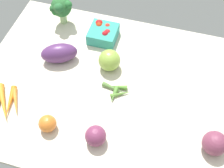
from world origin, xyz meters
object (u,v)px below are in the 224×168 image
Objects in this scene: okra_pile at (116,91)px; eggplant at (59,53)px; red_onion_near_basket at (96,136)px; red_onion_center at (215,143)px; carrot_bunch at (5,103)px; heirloom_tomato_green at (109,60)px; heirloom_tomato_orange at (47,124)px; broccoli_head at (61,8)px; berry_basket at (103,33)px.

eggplant is (-26.25, 9.30, 2.97)cm from okra_pile.
red_onion_center is at bearing 11.72° from red_onion_near_basket.
eggplant is 0.84× the size of carrot_bunch.
red_onion_near_basket is (-37.67, -7.82, -0.49)cm from red_onion_center.
heirloom_tomato_green is (20.37, 1.65, 0.40)cm from eggplant.
broccoli_head is at bearing 105.85° from heirloom_tomato_orange.
okra_pile is at bearing -63.27° from berry_basket.
berry_basket is (-49.17, 38.49, -1.17)cm from red_onion_center.
carrot_bunch is (-37.45, -16.17, 0.28)cm from okra_pile.
eggplant is 2.05× the size of red_onion_near_basket.
red_onion_near_basket is 0.62× the size of berry_basket.
berry_basket reaches higher than okra_pile.
okra_pile is at bearing -44.89° from eggplant.
okra_pile is 38.53cm from red_onion_center.
heirloom_tomato_orange is at bearing -112.07° from heirloom_tomato_green.
carrot_bunch is (-24.50, -41.89, -1.66)cm from berry_basket.
broccoli_head reaches higher than eggplant.
okra_pile is (18.63, 20.54, -2.13)cm from heirloom_tomato_orange.
broccoli_head is 21.18cm from berry_basket.
berry_basket is at bearing 103.95° from red_onion_near_basket.
okra_pile is 40.79cm from carrot_bunch.
okra_pile is 0.82× the size of eggplant.
heirloom_tomato_orange is 19.40cm from carrot_bunch.
heirloom_tomato_orange is 55.40cm from red_onion_center.
red_onion_center reaches higher than okra_pile.
okra_pile is 12.87cm from heirloom_tomato_green.
broccoli_head is at bearing 122.02° from red_onion_near_basket.
red_onion_near_basket is at bearing -57.98° from broccoli_head.
heirloom_tomato_green is at bearing 118.22° from okra_pile.
red_onion_center is 1.14× the size of red_onion_near_basket.
eggplant reaches higher than heirloom_tomato_orange.
broccoli_head reaches higher than red_onion_near_basket.
heirloom_tomato_orange is at bearing -171.95° from red_onion_center.
red_onion_center is (62.46, -22.07, 0.14)cm from eggplant.
red_onion_near_basket is at bearing -168.28° from red_onion_center.
red_onion_near_basket reaches higher than carrot_bunch.
carrot_bunch is (-18.82, 4.36, -1.85)cm from heirloom_tomato_orange.
heirloom_tomato_green is (7.08, -14.78, 1.43)cm from berry_basket.
carrot_bunch is (-36.00, 4.42, -2.34)cm from red_onion_near_basket.
eggplant is 38.84cm from red_onion_near_basket.
red_onion_center reaches higher than berry_basket.
eggplant is 1.26× the size of berry_basket.
red_onion_center is at bearing -44.85° from eggplant.
carrot_bunch is (-11.21, -25.47, -2.69)cm from eggplant.
carrot_bunch is at bearing -139.13° from eggplant.
red_onion_near_basket reaches higher than berry_basket.
okra_pile is at bearing -61.78° from heirloom_tomato_green.
heirloom_tomato_orange is at bearing -97.00° from berry_basket.
carrot_bunch is at bearing 173.01° from red_onion_near_basket.
berry_basket is at bearing 59.68° from carrot_bunch.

